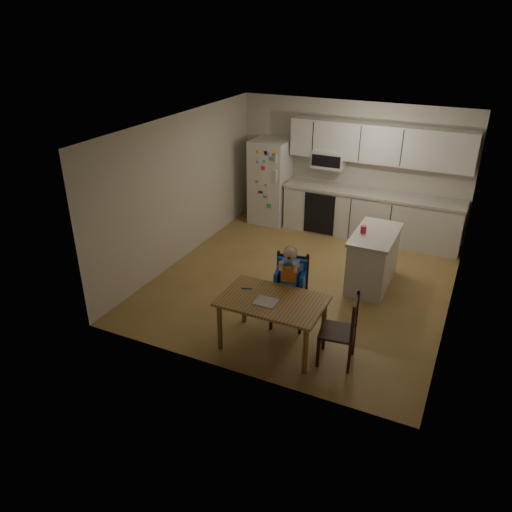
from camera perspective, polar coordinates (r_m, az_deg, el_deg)
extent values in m
cube|color=olive|center=(8.20, 5.37, -2.86)|extent=(4.50, 5.00, 0.01)
cube|color=beige|center=(9.95, 10.81, 9.93)|extent=(4.50, 0.02, 2.50)
cube|color=beige|center=(8.64, -8.50, 7.60)|extent=(0.02, 5.00, 2.50)
cube|color=beige|center=(7.30, 22.57, 2.27)|extent=(0.02, 5.00, 2.50)
cube|color=white|center=(7.32, 6.21, 14.53)|extent=(4.50, 5.00, 0.01)
cube|color=silver|center=(10.23, 1.63, 8.49)|extent=(0.72, 0.70, 1.70)
cube|color=silver|center=(9.82, 12.92, 4.44)|extent=(3.34, 0.60, 0.86)
cube|color=beige|center=(9.65, 13.18, 6.95)|extent=(3.37, 0.62, 0.05)
cube|color=black|center=(9.76, 7.24, 4.76)|extent=(0.60, 0.02, 0.80)
cube|color=silver|center=(9.54, 13.94, 12.35)|extent=(3.34, 0.34, 0.70)
cube|color=silver|center=(9.82, 8.35, 10.93)|extent=(0.60, 0.38, 0.33)
cube|color=silver|center=(8.09, 13.20, -0.49)|extent=(0.58, 1.16, 0.85)
cube|color=beige|center=(7.91, 13.53, 2.41)|extent=(0.64, 1.21, 0.05)
cylinder|color=red|center=(7.84, 12.18, 2.99)|extent=(0.09, 0.09, 0.11)
cube|color=brown|center=(6.31, 1.91, -5.13)|extent=(1.31, 0.84, 0.04)
cylinder|color=brown|center=(6.46, -4.17, -8.09)|extent=(0.07, 0.07, 0.67)
cylinder|color=brown|center=(6.97, -1.38, -5.19)|extent=(0.07, 0.07, 0.67)
cylinder|color=brown|center=(6.07, 5.64, -10.73)|extent=(0.07, 0.07, 0.67)
cylinder|color=brown|center=(6.61, 7.75, -7.41)|extent=(0.07, 0.07, 0.67)
cube|color=#B3B3B8|center=(6.24, 1.17, -5.25)|extent=(0.28, 0.24, 0.01)
cylinder|color=blue|center=(6.52, -1.16, -3.72)|extent=(0.12, 0.06, 0.02)
cube|color=black|center=(6.88, 3.79, -4.46)|extent=(0.52, 0.52, 0.03)
cube|color=black|center=(6.87, 1.72, -6.80)|extent=(0.04, 0.04, 0.45)
cube|color=black|center=(7.21, 2.48, -5.10)|extent=(0.04, 0.04, 0.45)
cube|color=black|center=(6.81, 5.07, -7.26)|extent=(0.04, 0.04, 0.45)
cube|color=black|center=(7.14, 5.66, -5.52)|extent=(0.04, 0.04, 0.45)
cube|color=black|center=(6.91, 4.20, -1.62)|extent=(0.45, 0.12, 0.53)
cube|color=blue|center=(6.84, 3.81, -3.96)|extent=(0.46, 0.43, 0.11)
cube|color=blue|center=(6.86, 4.12, -1.66)|extent=(0.41, 0.14, 0.36)
cube|color=#56A8F1|center=(6.79, 3.79, -3.60)|extent=(0.36, 0.33, 0.02)
cube|color=#2E55B5|center=(6.70, 3.90, -1.67)|extent=(0.26, 0.19, 0.28)
cube|color=orange|center=(6.65, 3.78, -2.03)|extent=(0.20, 0.05, 0.21)
sphere|color=beige|center=(6.58, 3.95, 0.30)|extent=(0.21, 0.21, 0.18)
ellipsoid|color=olive|center=(6.57, 3.96, 0.45)|extent=(0.21, 0.20, 0.15)
cube|color=black|center=(6.26, 9.29, -8.55)|extent=(0.47, 0.47, 0.03)
cube|color=black|center=(6.56, 7.77, -9.00)|extent=(0.04, 0.04, 0.42)
cube|color=black|center=(6.53, 11.09, -9.51)|extent=(0.04, 0.04, 0.42)
cube|color=black|center=(6.26, 7.10, -10.93)|extent=(0.04, 0.04, 0.42)
cube|color=black|center=(6.22, 10.59, -11.48)|extent=(0.04, 0.04, 0.42)
cube|color=black|center=(6.10, 11.23, -6.77)|extent=(0.09, 0.42, 0.50)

